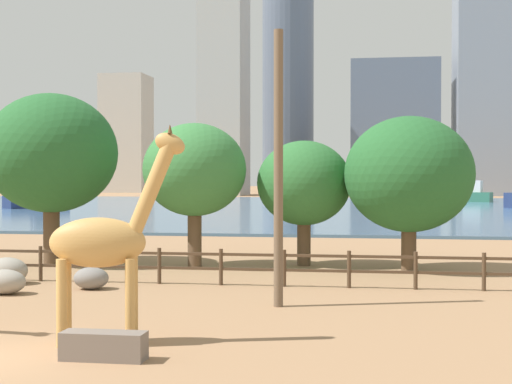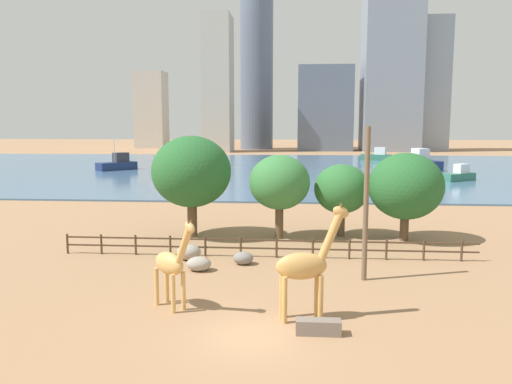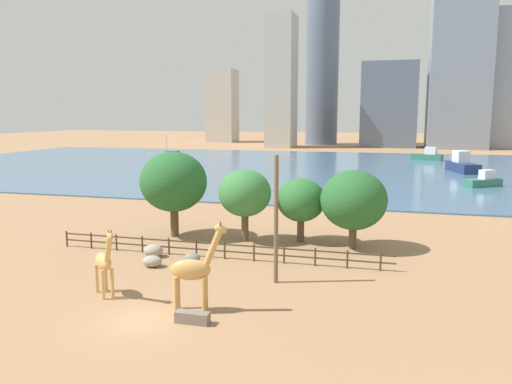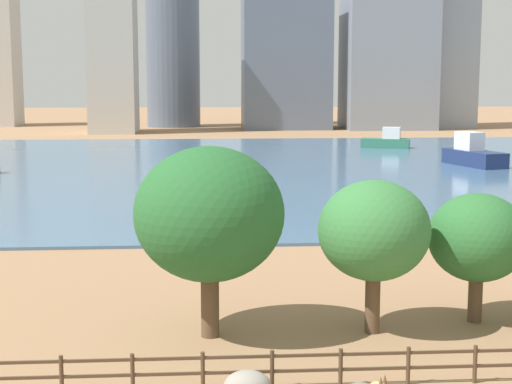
{
  "view_description": "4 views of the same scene",
  "coord_description": "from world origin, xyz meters",
  "px_view_note": "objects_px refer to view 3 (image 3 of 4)",
  "views": [
    {
      "loc": [
        8.48,
        -15.32,
        3.9
      ],
      "look_at": [
        2.71,
        21.23,
        3.14
      ],
      "focal_mm": 55.0,
      "sensor_mm": 36.0,
      "label": 1
    },
    {
      "loc": [
        1.69,
        -18.67,
        8.28
      ],
      "look_at": [
        -2.06,
        30.01,
        1.76
      ],
      "focal_mm": 35.0,
      "sensor_mm": 36.0,
      "label": 2
    },
    {
      "loc": [
        12.24,
        -22.4,
        10.73
      ],
      "look_at": [
        -2.87,
        34.22,
        1.59
      ],
      "focal_mm": 35.0,
      "sensor_mm": 36.0,
      "label": 3
    },
    {
      "loc": [
        -6.2,
        -12.49,
        10.06
      ],
      "look_at": [
        -3.21,
        29.26,
        4.06
      ],
      "focal_mm": 55.0,
      "sensor_mm": 36.0,
      "label": 4
    }
  ],
  "objects_px": {
    "tree_left_large": "(301,200)",
    "boat_sailboat": "(462,165)",
    "giraffe_companion": "(104,262)",
    "boulder_near_fence": "(152,261)",
    "boat_tug": "(428,156)",
    "boulder_small": "(153,251)",
    "tree_center_broad": "(354,200)",
    "feeding_trough": "(192,317)",
    "boat_ferry": "(170,162)",
    "tree_left_small": "(174,182)",
    "boulder_by_pole": "(192,258)",
    "boat_barge": "(484,181)",
    "tree_right_tall": "(245,193)",
    "giraffe_tall": "(194,269)",
    "utility_pole": "(276,220)"
  },
  "relations": [
    {
      "from": "tree_left_large",
      "to": "boat_sailboat",
      "type": "relative_size",
      "value": 0.59
    },
    {
      "from": "giraffe_companion",
      "to": "boulder_near_fence",
      "type": "bearing_deg",
      "value": 131.88
    },
    {
      "from": "boat_tug",
      "to": "boat_sailboat",
      "type": "bearing_deg",
      "value": 119.99
    },
    {
      "from": "boulder_small",
      "to": "boat_tug",
      "type": "distance_m",
      "value": 92.71
    },
    {
      "from": "boulder_small",
      "to": "tree_center_broad",
      "type": "relative_size",
      "value": 0.24
    },
    {
      "from": "feeding_trough",
      "to": "boat_ferry",
      "type": "bearing_deg",
      "value": 115.52
    },
    {
      "from": "feeding_trough",
      "to": "tree_left_small",
      "type": "relative_size",
      "value": 0.24
    },
    {
      "from": "boulder_by_pole",
      "to": "tree_left_large",
      "type": "xyz_separation_m",
      "value": [
        6.55,
        8.27,
        3.19
      ]
    },
    {
      "from": "giraffe_companion",
      "to": "boat_ferry",
      "type": "bearing_deg",
      "value": 154.33
    },
    {
      "from": "boat_ferry",
      "to": "boat_barge",
      "type": "xyz_separation_m",
      "value": [
        56.65,
        -13.71,
        -0.25
      ]
    },
    {
      "from": "boulder_near_fence",
      "to": "tree_left_large",
      "type": "distance_m",
      "value": 13.65
    },
    {
      "from": "tree_right_tall",
      "to": "boat_barge",
      "type": "relative_size",
      "value": 1.08
    },
    {
      "from": "giraffe_companion",
      "to": "tree_right_tall",
      "type": "bearing_deg",
      "value": 115.87
    },
    {
      "from": "tree_right_tall",
      "to": "boat_barge",
      "type": "xyz_separation_m",
      "value": [
        25.33,
        39.25,
        -3.11
      ]
    },
    {
      "from": "giraffe_companion",
      "to": "boulder_by_pole",
      "type": "relative_size",
      "value": 3.61
    },
    {
      "from": "boat_tug",
      "to": "boulder_small",
      "type": "bearing_deg",
      "value": 93.41
    },
    {
      "from": "tree_left_large",
      "to": "tree_left_small",
      "type": "relative_size",
      "value": 0.72
    },
    {
      "from": "boulder_by_pole",
      "to": "boat_sailboat",
      "type": "bearing_deg",
      "value": 67.85
    },
    {
      "from": "giraffe_tall",
      "to": "feeding_trough",
      "type": "distance_m",
      "value": 2.63
    },
    {
      "from": "tree_center_broad",
      "to": "boat_barge",
      "type": "bearing_deg",
      "value": 67.49
    },
    {
      "from": "boulder_by_pole",
      "to": "tree_center_broad",
      "type": "height_order",
      "value": "tree_center_broad"
    },
    {
      "from": "tree_left_small",
      "to": "boat_sailboat",
      "type": "relative_size",
      "value": 0.81
    },
    {
      "from": "boulder_near_fence",
      "to": "tree_center_broad",
      "type": "bearing_deg",
      "value": 32.96
    },
    {
      "from": "boat_ferry",
      "to": "boat_tug",
      "type": "bearing_deg",
      "value": 160.83
    },
    {
      "from": "tree_center_broad",
      "to": "boat_tug",
      "type": "distance_m",
      "value": 83.49
    },
    {
      "from": "boat_tug",
      "to": "tree_left_large",
      "type": "bearing_deg",
      "value": 98.61
    },
    {
      "from": "boulder_by_pole",
      "to": "utility_pole",
      "type": "bearing_deg",
      "value": -20.44
    },
    {
      "from": "boulder_near_fence",
      "to": "boulder_small",
      "type": "distance_m",
      "value": 2.55
    },
    {
      "from": "boat_tug",
      "to": "tree_left_small",
      "type": "bearing_deg",
      "value": 91.55
    },
    {
      "from": "boat_barge",
      "to": "tree_right_tall",
      "type": "bearing_deg",
      "value": 23.3
    },
    {
      "from": "utility_pole",
      "to": "tree_center_broad",
      "type": "xyz_separation_m",
      "value": [
        4.17,
        9.68,
        -0.16
      ]
    },
    {
      "from": "giraffe_tall",
      "to": "utility_pole",
      "type": "relative_size",
      "value": 0.62
    },
    {
      "from": "giraffe_tall",
      "to": "tree_left_large",
      "type": "height_order",
      "value": "tree_left_large"
    },
    {
      "from": "giraffe_companion",
      "to": "boat_barge",
      "type": "distance_m",
      "value": 61.59
    },
    {
      "from": "feeding_trough",
      "to": "tree_left_small",
      "type": "distance_m",
      "value": 19.58
    },
    {
      "from": "tree_center_broad",
      "to": "boat_tug",
      "type": "height_order",
      "value": "tree_center_broad"
    },
    {
      "from": "tree_right_tall",
      "to": "giraffe_companion",
      "type": "bearing_deg",
      "value": -106.77
    },
    {
      "from": "boulder_by_pole",
      "to": "feeding_trough",
      "type": "relative_size",
      "value": 0.68
    },
    {
      "from": "boat_ferry",
      "to": "boat_sailboat",
      "type": "xyz_separation_m",
      "value": [
        56.14,
        5.63,
        0.23
      ]
    },
    {
      "from": "boat_barge",
      "to": "giraffe_companion",
      "type": "bearing_deg",
      "value": 27.24
    },
    {
      "from": "utility_pole",
      "to": "boat_ferry",
      "type": "relative_size",
      "value": 1.16
    },
    {
      "from": "giraffe_tall",
      "to": "boat_barge",
      "type": "xyz_separation_m",
      "value": [
        23.74,
        54.73,
        -1.35
      ]
    },
    {
      "from": "utility_pole",
      "to": "tree_right_tall",
      "type": "distance_m",
      "value": 10.86
    },
    {
      "from": "giraffe_companion",
      "to": "tree_center_broad",
      "type": "relative_size",
      "value": 0.69
    },
    {
      "from": "tree_left_large",
      "to": "boat_ferry",
      "type": "distance_m",
      "value": 63.13
    },
    {
      "from": "giraffe_tall",
      "to": "utility_pole",
      "type": "height_order",
      "value": "utility_pole"
    },
    {
      "from": "tree_left_small",
      "to": "boat_ferry",
      "type": "height_order",
      "value": "tree_left_small"
    },
    {
      "from": "tree_center_broad",
      "to": "boulder_small",
      "type": "bearing_deg",
      "value": -156.22
    },
    {
      "from": "feeding_trough",
      "to": "utility_pole",
      "type": "bearing_deg",
      "value": 69.11
    },
    {
      "from": "boulder_small",
      "to": "feeding_trough",
      "type": "relative_size",
      "value": 0.84
    }
  ]
}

